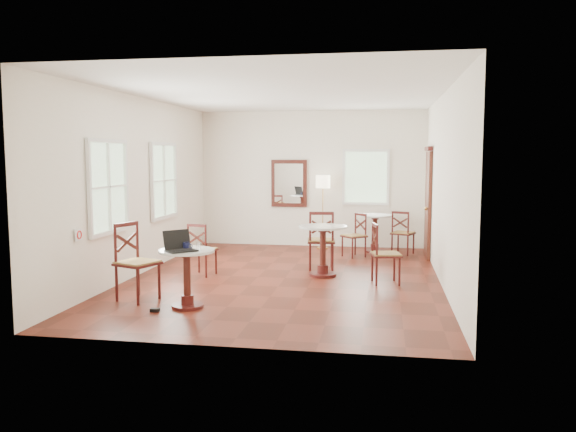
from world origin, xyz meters
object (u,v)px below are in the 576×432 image
Objects in this scene: chair_near_b at (136,262)px; chair_back_a at (403,233)px; chair_near_a at (201,249)px; floor_lamp at (323,187)px; navy_mug at (187,246)px; chair_mid_b at (384,254)px; cafe_table_back at (375,229)px; power_adapter at (155,310)px; chair_mid_a at (321,240)px; chair_back_b at (355,235)px; mouse at (188,248)px; cafe_table_mid at (323,245)px; laptop at (179,246)px; water_glass at (199,247)px; cafe_table_near at (187,272)px.

chair_back_a is at bearing -18.70° from chair_near_b.
floor_lamp is (1.72, 3.18, 0.91)m from chair_near_a.
floor_lamp is at bearing 76.44° from navy_mug.
chair_mid_b is 2.85m from chair_back_a.
cafe_table_back is 6.89× the size of power_adapter.
floor_lamp is at bearing -1.35° from chair_near_b.
floor_lamp is 12.50× the size of navy_mug.
chair_mid_b is at bearing 130.94° from chair_mid_a.
chair_back_a is 1.03× the size of chair_back_b.
chair_mid_a reaches higher than mouse.
chair_back_b is 4.72m from mouse.
cafe_table_mid is 0.95× the size of chair_back_a.
cafe_table_back is 0.59m from chair_back_a.
chair_near_b is 9.46× the size of power_adapter.
floor_lamp is 5.49m from laptop.
mouse is at bearing 37.87° from power_adapter.
chair_near_b is at bearing -113.12° from floor_lamp.
cafe_table_back is 5.45m from water_glass.
chair_back_a is 5.71m from laptop.
cafe_table_near is 0.38m from laptop.
cafe_table_near is 7.30× the size of water_glass.
water_glass reaches higher than navy_mug.
floor_lamp reaches higher than cafe_table_back.
chair_back_a is (1.39, 2.41, -0.08)m from cafe_table_mid.
chair_near_b is 3.79m from chair_mid_b.
chair_near_b is at bearing 139.31° from mouse.
chair_near_b is 0.94m from mouse.
chair_near_b is at bearing 131.50° from power_adapter.
chair_mid_b is 3.23m from navy_mug.
chair_near_b is 5.41m from floor_lamp.
chair_back_a reaches higher than water_glass.
mouse is (0.02, 0.01, 0.31)m from cafe_table_near.
cafe_table_back is 3.01m from chair_mid_b.
floor_lamp is 16.66× the size of mouse.
chair_near_b is 0.92m from laptop.
floor_lamp is at bearing 53.43° from mouse.
cafe_table_near is 0.90× the size of chair_back_b.
chair_mid_a is (-0.92, -2.01, 0.03)m from cafe_table_back.
power_adapter is at bearing -116.73° from chair_near_b.
cafe_table_back is 0.83× the size of chair_mid_b.
chair_near_a reaches higher than water_glass.
chair_back_b is at bearing -51.31° from floor_lamp.
cafe_table_near is 6.80× the size of power_adapter.
chair_mid_b reaches higher than chair_back_b.
navy_mug reaches higher than power_adapter.
water_glass is at bearing -101.54° from floor_lamp.
mouse is at bearing -115.81° from cafe_table_back.
chair_near_b is at bearing -139.65° from cafe_table_mid.
laptop is at bearing -103.97° from floor_lamp.
navy_mug is at bearing 56.03° from chair_mid_a.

